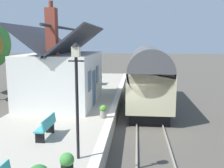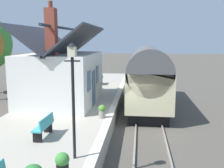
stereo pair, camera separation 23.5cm
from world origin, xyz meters
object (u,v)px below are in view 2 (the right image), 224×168
bench_near_building (44,126)px  planter_under_sign (62,164)px  train (148,77)px  planter_corner_building (102,111)px  planter_bench_right (76,82)px  bench_mid_platform (100,79)px  lamp_post_platform (73,80)px  station_building (63,76)px

bench_near_building → planter_under_sign: (-2.87, -1.62, -0.10)m
train → planter_corner_building: 6.27m
planter_under_sign → planter_bench_right: (13.98, 3.12, 0.06)m
bench_mid_platform → planter_under_sign: 15.83m
train → lamp_post_platform: size_ratio=2.42×
bench_near_building → planter_under_sign: 3.30m
planter_corner_building → lamp_post_platform: size_ratio=0.17×
station_building → lamp_post_platform: size_ratio=1.79×
bench_mid_platform → planter_bench_right: size_ratio=1.73×
planter_corner_building → train: bearing=-23.0°
bench_mid_platform → lamp_post_platform: (-14.62, -1.42, 2.19)m
planter_bench_right → planter_under_sign: bearing=-167.4°
train → planter_corner_building: size_ratio=13.84×
bench_near_building → bench_mid_platform: bearing=-1.2°
station_building → bench_near_building: station_building is taller
bench_mid_platform → lamp_post_platform: size_ratio=0.37×
bench_near_building → planter_bench_right: 11.22m
train → planter_bench_right: size_ratio=11.38×
train → lamp_post_platform: bearing=165.5°
lamp_post_platform → station_building: bearing=19.2°
station_building → bench_mid_platform: station_building is taller
station_building → bench_near_building: 6.27m
planter_under_sign → lamp_post_platform: bearing=-3.3°
bench_mid_platform → planter_corner_building: bearing=-170.6°
bench_near_building → bench_mid_platform: size_ratio=0.99×
planter_corner_building → planter_under_sign: 5.75m
planter_under_sign → lamp_post_platform: (1.15, -0.07, 2.30)m
train → lamp_post_platform: 10.72m
train → planter_bench_right: bearing=66.6°
bench_near_building → planter_corner_building: size_ratio=2.10×
bench_near_building → bench_mid_platform: (12.90, -0.27, 0.00)m
train → lamp_post_platform: lamp_post_platform is taller
planter_bench_right → train: bearing=-113.4°
planter_under_sign → planter_bench_right: planter_bench_right is taller
train → bench_mid_platform: train is taller
station_building → planter_corner_building: station_building is taller
train → bench_near_building: (-8.58, 4.36, -0.86)m
station_building → bench_near_building: size_ratio=4.87×
planter_under_sign → planter_bench_right: 14.33m
train → planter_under_sign: size_ratio=13.16×
bench_near_building → planter_bench_right: bearing=7.7°
train → station_building: station_building is taller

